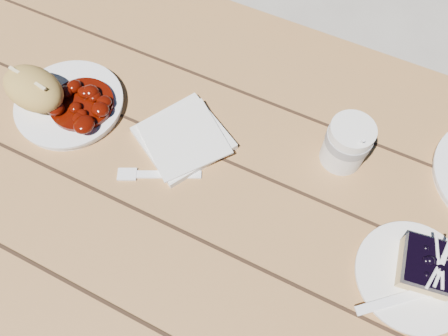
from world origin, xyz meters
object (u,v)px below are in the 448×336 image
at_px(bread_roll, 33,89).
at_px(dessert_plate, 412,276).
at_px(coffee_cup, 347,144).
at_px(picnic_table, 169,208).
at_px(blueberry_cake, 428,266).
at_px(main_plate, 70,104).

xyz_separation_m(bread_roll, dessert_plate, (0.76, -0.02, -0.05)).
distance_m(dessert_plate, coffee_cup, 0.25).
height_order(bread_roll, dessert_plate, bread_roll).
bearing_deg(coffee_cup, picnic_table, -147.78).
relative_size(picnic_table, dessert_plate, 10.97).
distance_m(picnic_table, coffee_cup, 0.40).
distance_m(picnic_table, blueberry_cake, 0.52).
distance_m(bread_roll, coffee_cup, 0.60).
bearing_deg(blueberry_cake, main_plate, 169.45).
xyz_separation_m(picnic_table, blueberry_cake, (0.48, 0.03, 0.19)).
bearing_deg(main_plate, blueberry_cake, -1.65).
distance_m(main_plate, dessert_plate, 0.71).
relative_size(picnic_table, blueberry_cake, 21.49).
xyz_separation_m(main_plate, bread_roll, (-0.06, -0.02, 0.04)).
bearing_deg(dessert_plate, main_plate, 177.11).
xyz_separation_m(picnic_table, main_plate, (-0.24, 0.05, 0.17)).
xyz_separation_m(bread_roll, blueberry_cake, (0.77, -0.00, -0.02)).
bearing_deg(main_plate, coffee_cup, 13.73).
relative_size(main_plate, blueberry_cake, 2.25).
distance_m(picnic_table, dessert_plate, 0.50).
bearing_deg(picnic_table, dessert_plate, 2.18).
height_order(main_plate, bread_roll, bread_roll).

